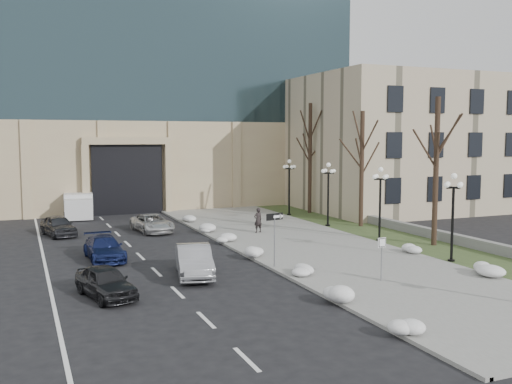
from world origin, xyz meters
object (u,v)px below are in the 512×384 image
car_a (106,282)px  car_d (152,223)px  car_e (58,226)px  lamppost_a (453,205)px  keep_sign (382,250)px  car_c (104,248)px  lamppost_c (328,186)px  car_b (194,261)px  one_way_sign (277,223)px  lamppost_b (380,194)px  pedestrian (258,220)px  box_truck (78,205)px  lamppost_d (289,180)px

car_a → car_d: car_a is taller
car_e → lamppost_a: (18.56, -16.79, 2.39)m
keep_sign → car_a: bearing=161.4°
car_c → lamppost_c: 17.70m
car_b → car_d: 13.46m
one_way_sign → lamppost_b: 9.98m
car_c → car_e: 9.09m
car_a → keep_sign: (11.89, -2.45, 0.89)m
car_b → keep_sign: bearing=-19.3°
lamppost_b → keep_sign: bearing=-124.4°
car_d → pedestrian: size_ratio=2.65×
car_e → one_way_sign: one_way_sign is taller
lamppost_b → car_e: bearing=151.0°
box_truck → lamppost_a: (16.39, -26.03, 2.09)m
lamppost_c → car_c: bearing=-163.0°
pedestrian → keep_sign: size_ratio=0.81×
lamppost_d → one_way_sign: bearing=-117.7°
one_way_sign → car_b: bearing=164.7°
pedestrian → lamppost_d: bearing=-139.7°
car_b → car_e: bearing=121.7°
car_a → pedestrian: (11.81, 11.79, 0.31)m
one_way_sign → lamppost_c: size_ratio=0.60×
lamppost_b → car_d: bearing=142.9°
lamppost_b → box_truck: bearing=130.0°
car_b → lamppost_a: (13.33, -2.45, 2.33)m
car_c → lamppost_b: 17.00m
car_b → keep_sign: 8.77m
car_b → car_d: bearing=97.7°
car_c → box_truck: (0.38, 18.15, 0.35)m
car_b → car_e: size_ratio=1.13×
box_truck → one_way_sign: size_ratio=2.30×
one_way_sign → car_e: bearing=109.8°
box_truck → one_way_sign: bearing=-68.0°
car_e → one_way_sign: bearing=-69.8°
car_c → lamppost_d: bearing=32.4°
car_d → lamppost_b: size_ratio=0.94×
car_a → car_b: (4.40, 2.04, 0.09)m
car_d → lamppost_a: size_ratio=0.94×
car_a → car_d: bearing=57.0°
box_truck → lamppost_b: lamppost_b is taller
car_b → lamppost_b: 14.13m
keep_sign → lamppost_c: bearing=61.9°
car_b → box_truck: 23.78m
car_d → lamppost_c: (12.40, -2.88, 2.45)m
one_way_sign → lamppost_a: 9.35m
car_b → lamppost_c: (13.33, 10.55, 2.33)m
car_c → pedestrian: bearing=19.4°
one_way_sign → keep_sign: (3.19, -4.36, -0.80)m
lamppost_d → keep_sign: bearing=-105.2°
car_c → car_d: size_ratio=0.97×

